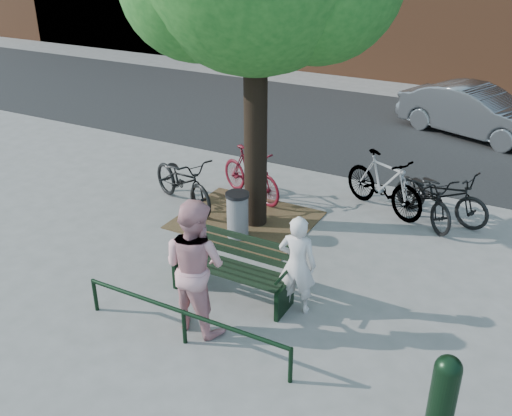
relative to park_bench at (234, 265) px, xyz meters
The scene contains 15 objects.
ground 0.49m from the park_bench, 90.00° to the right, with size 90.00×90.00×0.00m, color gray.
dirt_pit 2.39m from the park_bench, 115.24° to the left, with size 2.40×2.00×0.02m, color brown.
road 8.43m from the park_bench, 90.00° to the left, with size 40.00×7.00×0.01m, color black.
park_bench is the anchor object (origin of this frame).
guard_railing 1.28m from the park_bench, 90.00° to the right, with size 3.06×0.06×0.51m.
person_left 0.98m from the park_bench, ahead, with size 0.53×0.35×1.45m, color silver.
person_right 0.99m from the park_bench, 94.39° to the right, with size 0.90×0.70×1.86m, color #D39196.
bollard 3.44m from the park_bench, 21.64° to the right, with size 0.28×0.28×1.05m.
litter_bin 1.71m from the park_bench, 118.49° to the left, with size 0.41×0.41×0.84m.
bicycle_a 3.19m from the park_bench, 138.29° to the left, with size 0.68×1.96×1.03m, color black.
bicycle_b 3.34m from the park_bench, 114.76° to the left, with size 0.48×1.71×1.03m, color #550C16.
bicycle_c 4.43m from the park_bench, 61.79° to the left, with size 0.64×1.84×0.97m, color black.
bicycle_d 3.87m from the park_bench, 74.02° to the left, with size 0.53×1.88×1.13m, color gray.
bicycle_e 4.13m from the park_bench, 63.49° to the left, with size 0.63×1.79×0.94m, color black.
parked_car 9.29m from the park_bench, 78.80° to the left, with size 1.36×3.91×1.29m, color slate.
Camera 1 is at (3.60, -5.93, 4.80)m, focal length 40.00 mm.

